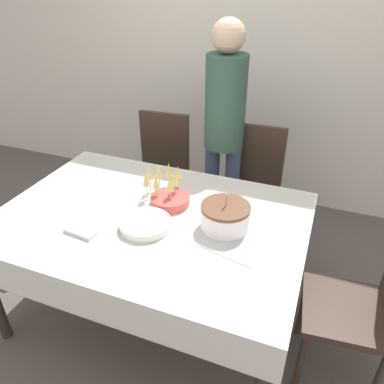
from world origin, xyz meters
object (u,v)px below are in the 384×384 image
at_px(plate_stack_main, 145,224).
at_px(plate_stack_dessert, 170,200).
at_px(person_standing, 225,120).
at_px(champagne_tray, 163,182).
at_px(dining_chair_far_left, 161,169).
at_px(dining_chair_far_right, 251,186).
at_px(birthday_cake, 225,216).
at_px(gift_bag, 14,258).
at_px(dining_chair_right_end, 368,302).

height_order(plate_stack_main, plate_stack_dessert, plate_stack_dessert).
bearing_deg(person_standing, champagne_tray, -102.15).
bearing_deg(dining_chair_far_left, dining_chair_far_right, 0.01).
xyz_separation_m(dining_chair_far_right, plate_stack_main, (-0.34, -1.00, 0.24)).
bearing_deg(birthday_cake, champagne_tray, 159.40).
bearing_deg(dining_chair_far_left, plate_stack_main, -68.33).
bearing_deg(plate_stack_main, plate_stack_dessert, 83.82).
distance_m(dining_chair_far_right, gift_bag, 1.79).
distance_m(dining_chair_far_right, champagne_tray, 0.84).
distance_m(champagne_tray, gift_bag, 1.33).
relative_size(birthday_cake, person_standing, 0.15).
bearing_deg(gift_bag, dining_chair_far_right, 31.96).
distance_m(plate_stack_main, plate_stack_dessert, 0.26).
bearing_deg(dining_chair_far_left, dining_chair_right_end, -30.19).
bearing_deg(champagne_tray, dining_chair_far_right, 60.44).
relative_size(plate_stack_dessert, gift_bag, 0.95).
relative_size(dining_chair_far_left, dining_chair_far_right, 1.00).
height_order(dining_chair_far_right, champagne_tray, dining_chair_far_right).
bearing_deg(dining_chair_right_end, gift_bag, -179.01).
relative_size(dining_chair_right_end, birthday_cake, 3.75).
distance_m(dining_chair_right_end, champagne_tray, 1.23).
distance_m(dining_chair_right_end, plate_stack_dessert, 1.13).
bearing_deg(birthday_cake, person_standing, 107.74).
distance_m(champagne_tray, plate_stack_dessert, 0.12).
xyz_separation_m(dining_chair_far_right, person_standing, (-0.23, 0.02, 0.47)).
xyz_separation_m(plate_stack_main, plate_stack_dessert, (0.03, 0.25, 0.00)).
relative_size(champagne_tray, gift_bag, 1.26).
height_order(champagne_tray, gift_bag, champagne_tray).
bearing_deg(plate_stack_dessert, gift_bag, -171.07).
bearing_deg(person_standing, dining_chair_right_end, -41.66).
bearing_deg(birthday_cake, plate_stack_main, -158.14).
xyz_separation_m(dining_chair_far_left, champagne_tray, (0.35, -0.68, 0.31)).
xyz_separation_m(dining_chair_right_end, plate_stack_dessert, (-1.10, 0.14, 0.24)).
height_order(plate_stack_main, gift_bag, plate_stack_main).
relative_size(dining_chair_far_left, plate_stack_dessert, 4.30).
relative_size(dining_chair_far_right, birthday_cake, 3.75).
bearing_deg(plate_stack_main, gift_bag, 176.47).
xyz_separation_m(dining_chair_right_end, birthday_cake, (-0.74, 0.04, 0.28)).
height_order(dining_chair_right_end, champagne_tray, dining_chair_right_end).
xyz_separation_m(champagne_tray, plate_stack_main, (0.04, -0.31, -0.07)).
height_order(dining_chair_right_end, gift_bag, dining_chair_right_end).
height_order(champagne_tray, plate_stack_main, champagne_tray).
height_order(dining_chair_far_left, champagne_tray, dining_chair_far_left).
relative_size(plate_stack_main, gift_bag, 1.15).
bearing_deg(champagne_tray, plate_stack_dessert, -39.97).
bearing_deg(person_standing, plate_stack_dessert, -95.94).
distance_m(dining_chair_far_left, plate_stack_main, 1.10).
relative_size(dining_chair_right_end, person_standing, 0.58).
distance_m(person_standing, gift_bag, 1.80).
xyz_separation_m(dining_chair_right_end, person_standing, (-1.02, 0.91, 0.47)).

